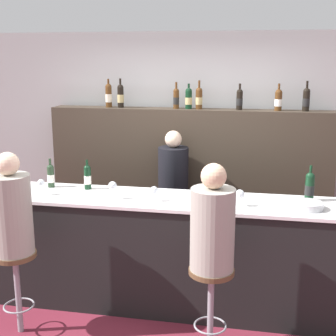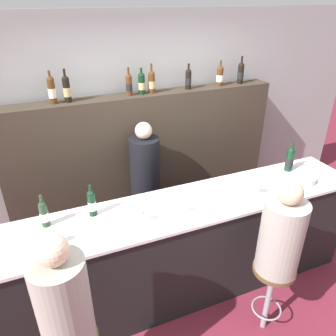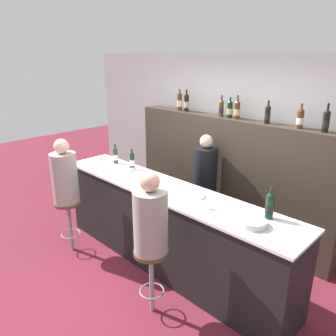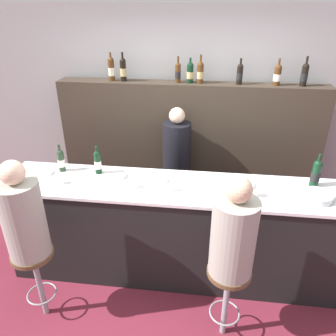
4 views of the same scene
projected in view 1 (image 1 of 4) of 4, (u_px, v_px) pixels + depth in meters
ground_plane at (163, 322)px, 4.19m from camera, size 16.00×16.00×0.00m
wall_back at (192, 144)px, 5.58m from camera, size 6.40×0.05×2.60m
bar_counter at (170, 253)px, 4.36m from camera, size 3.42×0.65×1.06m
back_bar_cabinet at (189, 183)px, 5.46m from camera, size 3.21×0.28×1.74m
wine_bottle_counter_0 at (51, 175)px, 4.59m from camera, size 0.07×0.07×0.29m
wine_bottle_counter_1 at (88, 177)px, 4.52m from camera, size 0.07×0.07×0.29m
wine_bottle_counter_2 at (310, 186)px, 4.14m from camera, size 0.08×0.08×0.32m
wine_bottle_backbar_0 at (109, 95)px, 5.40m from camera, size 0.08×0.08×0.32m
wine_bottle_backbar_1 at (121, 96)px, 5.38m from camera, size 0.07×0.07×0.33m
wine_bottle_backbar_2 at (176, 98)px, 5.27m from camera, size 0.07×0.07×0.30m
wine_bottle_backbar_3 at (189, 98)px, 5.24m from camera, size 0.08×0.08×0.28m
wine_bottle_backbar_4 at (199, 98)px, 5.22m from camera, size 0.08×0.08×0.32m
wine_bottle_backbar_5 at (239, 99)px, 5.14m from camera, size 0.07×0.07×0.29m
wine_bottle_backbar_6 at (278, 100)px, 5.06m from camera, size 0.08×0.08×0.29m
wine_bottle_backbar_7 at (306, 99)px, 5.01m from camera, size 0.08×0.08×0.32m
wine_glass_0 at (41, 184)px, 4.32m from camera, size 0.07×0.07×0.15m
wine_glass_1 at (113, 186)px, 4.19m from camera, size 0.08×0.08×0.16m
wine_glass_2 at (154, 191)px, 4.13m from camera, size 0.07×0.07×0.14m
wine_glass_3 at (240, 195)px, 3.99m from camera, size 0.08×0.08×0.15m
metal_bowl at (308, 205)px, 3.94m from camera, size 0.26×0.26×0.06m
bar_stool_left at (16, 271)px, 3.92m from camera, size 0.35×0.35×0.73m
guest_seated_left at (11, 210)px, 3.80m from camera, size 0.33×0.33×0.85m
bar_stool_right at (211, 288)px, 3.62m from camera, size 0.35×0.35×0.73m
guest_seated_right at (213, 225)px, 3.50m from camera, size 0.34×0.34×0.83m
bartender at (173, 205)px, 5.19m from camera, size 0.33×0.33×1.54m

